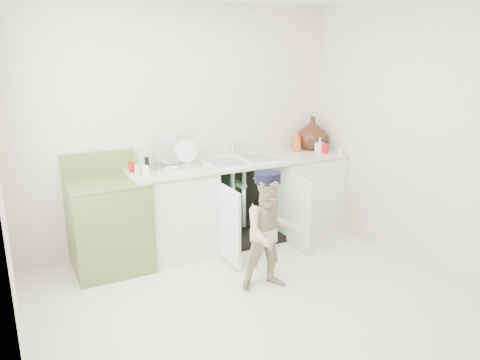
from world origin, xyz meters
The scene contains 5 objects.
ground centered at (0.00, 0.00, 0.00)m, with size 3.50×3.50×0.00m, color silver.
room_shell centered at (0.00, 0.00, 1.25)m, with size 6.00×5.50×1.26m.
counter_run centered at (0.60, 1.21, 0.49)m, with size 2.44×1.02×1.28m.
avocado_stove centered at (-0.89, 1.18, 0.45)m, with size 0.70×0.65×1.09m.
repair_worker centered at (0.26, 0.14, 0.53)m, with size 0.65×0.98×1.05m.
Camera 1 is at (-1.73, -3.07, 2.05)m, focal length 35.00 mm.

